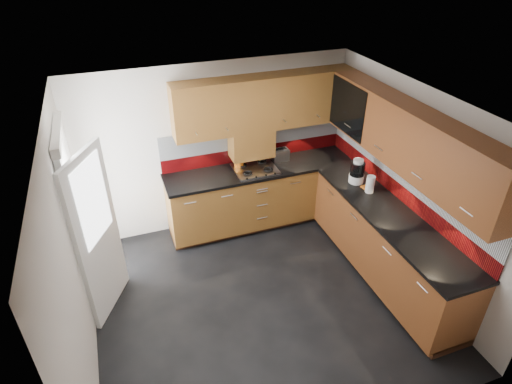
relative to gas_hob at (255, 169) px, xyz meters
name	(u,v)px	position (x,y,z in m)	size (l,w,h in m)	color
room	(263,194)	(-0.45, -1.47, 0.54)	(4.00, 3.80, 2.64)	black
base_cabinets	(317,220)	(0.62, -0.75, -0.52)	(2.70, 3.20, 0.95)	brown
countertop	(319,190)	(0.60, -0.77, -0.04)	(2.72, 3.22, 0.04)	black
backsplash	(328,160)	(0.83, -0.54, 0.25)	(2.70, 3.20, 0.54)	#68090B
upper_cabinets	(335,120)	(0.78, -0.69, 0.88)	(2.50, 3.20, 0.72)	brown
extractor_hood	(251,143)	(0.00, 0.17, 0.32)	(0.60, 0.33, 0.40)	brown
glass_cabinet	(357,105)	(1.26, -0.40, 0.91)	(0.32, 0.80, 0.66)	black
back_door	(87,225)	(-2.23, -0.72, 0.08)	(0.42, 1.19, 2.04)	white
gas_hob	(255,169)	(0.00, 0.00, 0.00)	(0.59, 0.52, 0.05)	silver
utensil_pot	(239,161)	(-0.19, 0.15, 0.09)	(0.13, 0.13, 0.48)	orange
toaster	(280,155)	(0.44, 0.15, 0.07)	(0.24, 0.15, 0.18)	silver
food_processor	(357,172)	(1.14, -0.77, 0.14)	(0.20, 0.20, 0.33)	white
paper_towel	(370,184)	(1.17, -1.05, 0.10)	(0.11, 0.11, 0.23)	white
orange_cloth	(367,187)	(1.20, -0.95, -0.01)	(0.13, 0.11, 0.01)	orange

